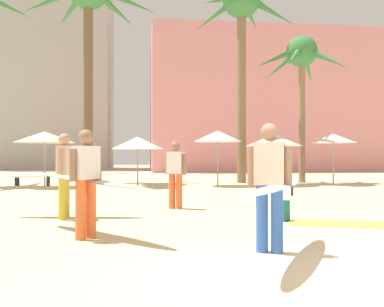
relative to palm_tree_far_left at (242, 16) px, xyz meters
name	(u,v)px	position (x,y,z in m)	size (l,w,h in m)	color
ground	(335,277)	(-2.79, -15.93, -8.21)	(120.00, 120.00, 0.00)	beige
hotel_pink	(264,105)	(6.38, 17.88, -2.12)	(20.99, 9.93, 12.18)	pink
hotel_tower_gray	(33,50)	(-16.26, 25.14, 4.20)	(16.09, 8.61, 24.82)	#A8A8A3
palm_tree_far_left	(242,16)	(0.00, 0.00, 0.00)	(5.16, 5.38, 9.99)	brown
palm_tree_center	(302,62)	(3.00, -0.12, -2.21)	(5.15, 4.26, 7.29)	#896B4C
palm_tree_far_right	(89,6)	(-7.53, 1.09, 0.56)	(6.85, 5.86, 10.64)	brown
cafe_umbrella_0	(333,138)	(3.82, -1.84, -6.09)	(2.07, 2.07, 2.33)	gray
cafe_umbrella_1	(138,143)	(-5.07, -2.31, -6.35)	(2.24, 2.24, 2.13)	gray
cafe_umbrella_3	(45,137)	(-8.93, -2.02, -6.10)	(2.50, 2.50, 2.34)	gray
cafe_umbrella_4	(218,136)	(-1.58, -2.04, -6.03)	(2.10, 2.10, 2.43)	gray
cafe_umbrella_5	(274,140)	(1.02, -1.84, -6.19)	(2.54, 2.54, 2.29)	gray
beach_towel	(342,224)	(-1.04, -12.55, -8.20)	(1.99, 0.81, 0.01)	#F4CC4C
backpack	(282,211)	(-2.07, -12.03, -8.01)	(0.34, 0.35, 0.42)	#216767
person_far_left	(87,180)	(-5.74, -13.33, -7.28)	(2.37, 2.58, 1.72)	orange
person_mid_center	(65,173)	(-6.47, -11.18, -7.26)	(2.73, 0.96, 1.77)	gold
person_near_right	(272,183)	(-3.14, -14.83, -7.27)	(1.69, 2.57, 1.75)	blue
person_near_left	(175,172)	(-4.04, -9.82, -7.29)	(0.56, 0.41, 1.67)	orange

